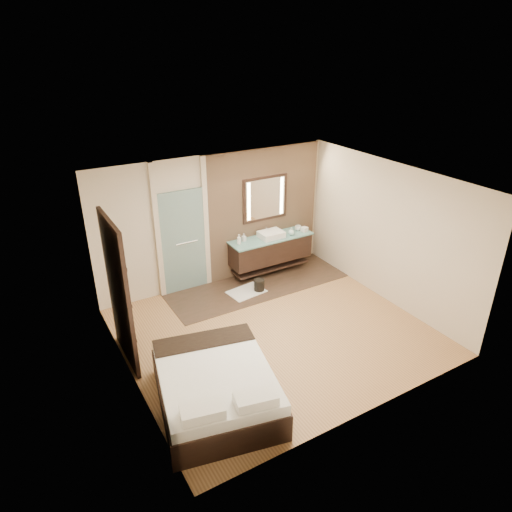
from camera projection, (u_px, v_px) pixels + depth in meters
floor at (275, 332)px, 8.03m from camera, size 5.00×5.00×0.00m
tile_strip at (258, 285)px, 9.54m from camera, size 3.80×1.30×0.01m
stone_wall at (264, 211)px, 9.67m from camera, size 2.60×0.08×2.70m
vanity at (270, 249)px, 9.77m from camera, size 1.85×0.55×0.88m
mirror_unit at (265, 199)px, 9.49m from camera, size 1.06×0.04×0.96m
frosted_door at (183, 238)px, 8.91m from camera, size 1.10×0.12×2.70m
shoji_partition at (119, 292)px, 6.87m from camera, size 0.06×1.20×2.40m
bed at (216, 387)px, 6.31m from camera, size 1.90×2.19×0.73m
bath_mat at (246, 292)px, 9.25m from camera, size 0.78×0.59×0.02m
waste_bin at (259, 285)px, 9.26m from camera, size 0.22×0.22×0.26m
tissue_box at (304, 229)px, 9.91m from camera, size 0.14×0.14×0.10m
soap_bottle_a at (239, 239)px, 9.27m from camera, size 0.10×0.10×0.21m
soap_bottle_b at (244, 237)px, 9.43m from camera, size 0.08×0.08×0.17m
soap_bottle_c at (291, 231)px, 9.72m from camera, size 0.15×0.15×0.17m
cup at (298, 228)px, 9.96m from camera, size 0.14×0.14×0.11m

